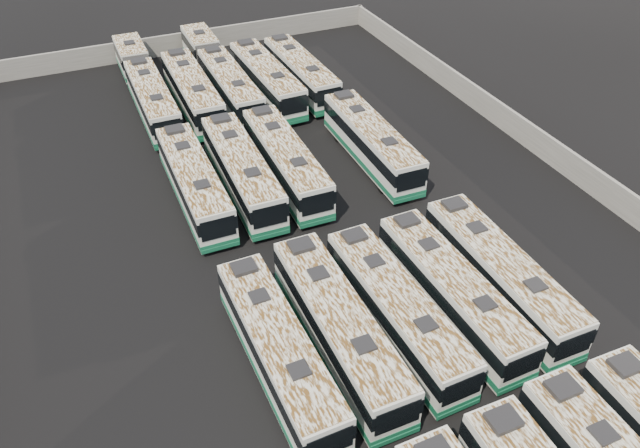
{
  "coord_description": "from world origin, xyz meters",
  "views": [
    {
      "loc": [
        -12.17,
        -30.09,
        27.27
      ],
      "look_at": [
        1.14,
        0.07,
        1.6
      ],
      "focal_mm": 35.0,
      "sensor_mm": 36.0,
      "label": 1
    }
  ],
  "objects": [
    {
      "name": "bus_midback_center",
      "position": [
        1.76,
        7.96,
        1.87
      ],
      "size": [
        3.04,
        13.05,
        3.66
      ],
      "rotation": [
        0.0,
        0.0,
        -0.02
      ],
      "color": "white",
      "rests_on": "ground"
    },
    {
      "name": "bus_midfront_far_left",
      "position": [
        -5.35,
        -9.27,
        1.82
      ],
      "size": [
        2.85,
        12.68,
        3.57
      ],
      "rotation": [
        0.0,
        0.0,
        0.01
      ],
      "color": "white",
      "rests_on": "ground"
    },
    {
      "name": "bus_midback_left",
      "position": [
        -1.71,
        7.99,
        1.88
      ],
      "size": [
        3.09,
        13.14,
        3.69
      ],
      "rotation": [
        0.0,
        0.0,
        -0.03
      ],
      "color": "white",
      "rests_on": "ground"
    },
    {
      "name": "bus_back_right",
      "position": [
        5.38,
        22.12,
        1.89
      ],
      "size": [
        3.1,
        13.16,
        3.69
      ],
      "rotation": [
        0.0,
        0.0,
        0.03
      ],
      "color": "white",
      "rests_on": "ground"
    },
    {
      "name": "bus_midfront_far_right",
      "position": [
        8.93,
        -9.11,
        1.85
      ],
      "size": [
        2.83,
        12.88,
        3.63
      ],
      "rotation": [
        0.0,
        0.0,
        -0.01
      ],
      "color": "white",
      "rests_on": "ground"
    },
    {
      "name": "perimeter_wall",
      "position": [
        0.0,
        0.0,
        1.1
      ],
      "size": [
        45.2,
        73.2,
        2.2
      ],
      "color": "slate",
      "rests_on": "ground"
    },
    {
      "name": "bus_midback_far_right",
      "position": [
        9.09,
        7.87,
        1.87
      ],
      "size": [
        2.99,
        13.02,
        3.66
      ],
      "rotation": [
        0.0,
        0.0,
        -0.02
      ],
      "color": "white",
      "rests_on": "ground"
    },
    {
      "name": "ground",
      "position": [
        0.0,
        0.0,
        0.0
      ],
      "size": [
        140.0,
        140.0,
        0.0
      ],
      "primitive_type": "plane",
      "color": "black",
      "rests_on": "ground"
    },
    {
      "name": "bus_midfront_center",
      "position": [
        1.78,
        -9.19,
        1.81
      ],
      "size": [
        2.97,
        12.64,
        3.55
      ],
      "rotation": [
        0.0,
        0.0,
        0.03
      ],
      "color": "white",
      "rests_on": "ground"
    },
    {
      "name": "bus_midback_far_left",
      "position": [
        -5.36,
        8.0,
        1.84
      ],
      "size": [
        2.81,
        12.8,
        3.6
      ],
      "rotation": [
        0.0,
        0.0,
        -0.01
      ],
      "color": "white",
      "rests_on": "ground"
    },
    {
      "name": "bus_midfront_left",
      "position": [
        -1.77,
        -9.11,
        1.89
      ],
      "size": [
        2.84,
        13.11,
        3.69
      ],
      "rotation": [
        0.0,
        0.0,
        -0.01
      ],
      "color": "white",
      "rests_on": "ground"
    },
    {
      "name": "bus_midfront_right",
      "position": [
        5.48,
        -9.19,
        1.82
      ],
      "size": [
        2.95,
        12.68,
        3.56
      ],
      "rotation": [
        0.0,
        0.0,
        0.02
      ],
      "color": "white",
      "rests_on": "ground"
    },
    {
      "name": "bus_back_left",
      "position": [
        -1.71,
        22.41,
        1.89
      ],
      "size": [
        2.92,
        13.17,
        3.71
      ],
      "rotation": [
        0.0,
        0.0,
        -0.01
      ],
      "color": "white",
      "rests_on": "ground"
    },
    {
      "name": "bus_back_far_right",
      "position": [
        8.94,
        22.31,
        1.84
      ],
      "size": [
        2.9,
        12.8,
        3.6
      ],
      "rotation": [
        0.0,
        0.0,
        0.02
      ],
      "color": "white",
      "rests_on": "ground"
    },
    {
      "name": "bus_back_far_left",
      "position": [
        -5.36,
        25.71,
        1.82
      ],
      "size": [
        2.82,
        19.63,
        3.56
      ],
      "rotation": [
        0.0,
        0.0,
        -0.01
      ],
      "color": "white",
      "rests_on": "ground"
    },
    {
      "name": "bus_back_center",
      "position": [
        1.8,
        25.54,
        1.83
      ],
      "size": [
        2.76,
        19.76,
        3.58
      ],
      "rotation": [
        0.0,
        0.0,
        -0.0
      ],
      "color": "white",
      "rests_on": "ground"
    }
  ]
}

